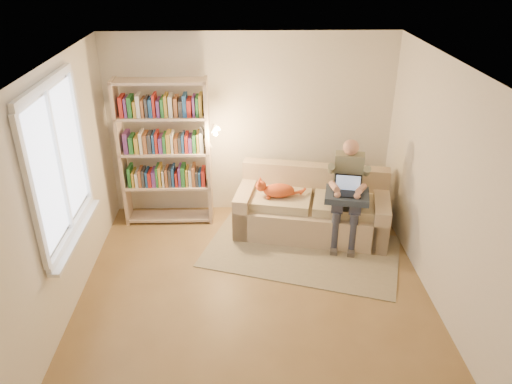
{
  "coord_description": "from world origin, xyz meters",
  "views": [
    {
      "loc": [
        -0.13,
        -4.46,
        3.64
      ],
      "look_at": [
        0.04,
        1.0,
        0.88
      ],
      "focal_mm": 35.0,
      "sensor_mm": 36.0,
      "label": 1
    }
  ],
  "objects_px": {
    "sofa": "(312,210)",
    "cat": "(276,190)",
    "person": "(348,186)",
    "bookshelf": "(165,146)",
    "laptop": "(345,188)"
  },
  "relations": [
    {
      "from": "laptop",
      "to": "bookshelf",
      "type": "bearing_deg",
      "value": 175.42
    },
    {
      "from": "sofa",
      "to": "laptop",
      "type": "relative_size",
      "value": 5.71
    },
    {
      "from": "person",
      "to": "cat",
      "type": "relative_size",
      "value": 2.17
    },
    {
      "from": "sofa",
      "to": "bookshelf",
      "type": "relative_size",
      "value": 1.05
    },
    {
      "from": "sofa",
      "to": "bookshelf",
      "type": "bearing_deg",
      "value": -178.03
    },
    {
      "from": "sofa",
      "to": "person",
      "type": "height_order",
      "value": "person"
    },
    {
      "from": "bookshelf",
      "to": "sofa",
      "type": "bearing_deg",
      "value": -9.9
    },
    {
      "from": "sofa",
      "to": "laptop",
      "type": "distance_m",
      "value": 0.71
    },
    {
      "from": "laptop",
      "to": "bookshelf",
      "type": "height_order",
      "value": "bookshelf"
    },
    {
      "from": "sofa",
      "to": "cat",
      "type": "height_order",
      "value": "sofa"
    },
    {
      "from": "cat",
      "to": "sofa",
      "type": "bearing_deg",
      "value": 14.8
    },
    {
      "from": "laptop",
      "to": "bookshelf",
      "type": "xyz_separation_m",
      "value": [
        -2.35,
        0.7,
        0.32
      ]
    },
    {
      "from": "person",
      "to": "cat",
      "type": "xyz_separation_m",
      "value": [
        -0.91,
        0.22,
        -0.14
      ]
    },
    {
      "from": "person",
      "to": "bookshelf",
      "type": "height_order",
      "value": "bookshelf"
    },
    {
      "from": "laptop",
      "to": "person",
      "type": "bearing_deg",
      "value": 74.51
    }
  ]
}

